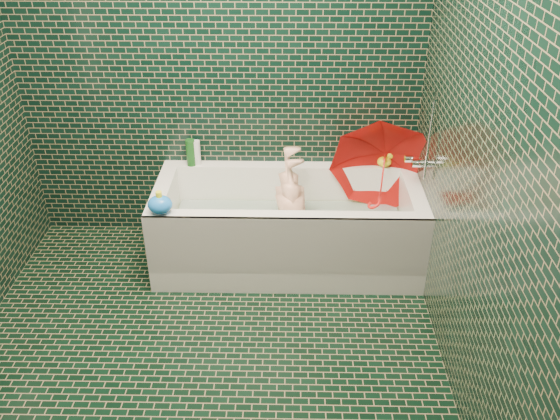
{
  "coord_description": "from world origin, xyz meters",
  "views": [
    {
      "loc": [
        0.47,
        -2.25,
        2.36
      ],
      "look_at": [
        0.4,
        0.82,
        0.51
      ],
      "focal_mm": 38.0,
      "sensor_mm": 36.0,
      "label": 1
    }
  ],
  "objects_px": {
    "rubber_duck": "(385,160)",
    "bath_toy": "(160,204)",
    "child": "(294,221)",
    "bathtub": "(288,234)",
    "umbrella": "(382,178)"
  },
  "relations": [
    {
      "from": "bathtub",
      "to": "child",
      "type": "bearing_deg",
      "value": 11.43
    },
    {
      "from": "rubber_duck",
      "to": "bath_toy",
      "type": "xyz_separation_m",
      "value": [
        -1.39,
        -0.63,
        0.02
      ]
    },
    {
      "from": "bath_toy",
      "to": "umbrella",
      "type": "bearing_deg",
      "value": 16.18
    },
    {
      "from": "bathtub",
      "to": "rubber_duck",
      "type": "relative_size",
      "value": 13.17
    },
    {
      "from": "umbrella",
      "to": "rubber_duck",
      "type": "xyz_separation_m",
      "value": [
        0.05,
        0.25,
        -0.0
      ]
    },
    {
      "from": "child",
      "to": "bath_toy",
      "type": "relative_size",
      "value": 6.62
    },
    {
      "from": "child",
      "to": "bath_toy",
      "type": "bearing_deg",
      "value": -69.35
    },
    {
      "from": "umbrella",
      "to": "bathtub",
      "type": "bearing_deg",
      "value": -156.78
    },
    {
      "from": "bathtub",
      "to": "umbrella",
      "type": "relative_size",
      "value": 2.55
    },
    {
      "from": "rubber_duck",
      "to": "bath_toy",
      "type": "bearing_deg",
      "value": -169.79
    },
    {
      "from": "rubber_duck",
      "to": "bathtub",
      "type": "bearing_deg",
      "value": -167.75
    },
    {
      "from": "child",
      "to": "rubber_duck",
      "type": "xyz_separation_m",
      "value": [
        0.61,
        0.32,
        0.29
      ]
    },
    {
      "from": "child",
      "to": "umbrella",
      "type": "xyz_separation_m",
      "value": [
        0.56,
        0.07,
        0.29
      ]
    },
    {
      "from": "umbrella",
      "to": "bath_toy",
      "type": "height_order",
      "value": "umbrella"
    },
    {
      "from": "umbrella",
      "to": "bath_toy",
      "type": "bearing_deg",
      "value": -147.92
    }
  ]
}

